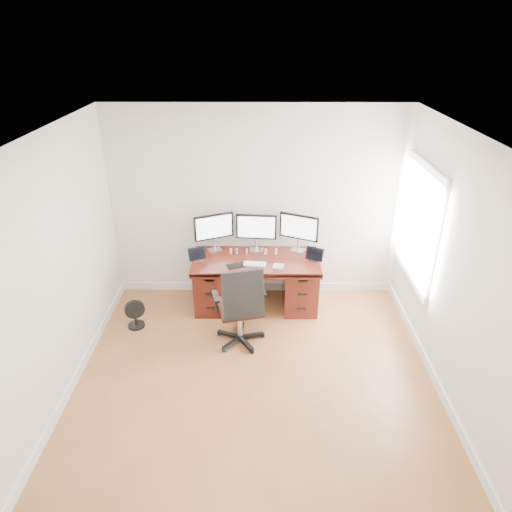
{
  "coord_description": "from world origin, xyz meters",
  "views": [
    {
      "loc": [
        0.04,
        -3.62,
        3.57
      ],
      "look_at": [
        0.0,
        1.5,
        0.95
      ],
      "focal_mm": 32.0,
      "sensor_mm": 36.0,
      "label": 1
    }
  ],
  "objects_px": {
    "desk": "(256,280)",
    "monitor_center": "(256,228)",
    "keyboard": "(255,264)",
    "office_chair": "(241,319)",
    "floor_fan": "(135,314)"
  },
  "relations": [
    {
      "from": "office_chair",
      "to": "keyboard",
      "type": "relative_size",
      "value": 3.77
    },
    {
      "from": "office_chair",
      "to": "monitor_center",
      "type": "relative_size",
      "value": 2.0
    },
    {
      "from": "monitor_center",
      "to": "keyboard",
      "type": "distance_m",
      "value": 0.53
    },
    {
      "from": "monitor_center",
      "to": "keyboard",
      "type": "xyz_separation_m",
      "value": [
        -0.02,
        -0.42,
        -0.33
      ]
    },
    {
      "from": "keyboard",
      "to": "desk",
      "type": "bearing_deg",
      "value": 91.46
    },
    {
      "from": "desk",
      "to": "office_chair",
      "type": "distance_m",
      "value": 0.89
    },
    {
      "from": "desk",
      "to": "keyboard",
      "type": "xyz_separation_m",
      "value": [
        -0.02,
        -0.18,
        0.36
      ]
    },
    {
      "from": "floor_fan",
      "to": "keyboard",
      "type": "xyz_separation_m",
      "value": [
        1.56,
        0.34,
        0.57
      ]
    },
    {
      "from": "desk",
      "to": "monitor_center",
      "type": "bearing_deg",
      "value": 90.03
    },
    {
      "from": "office_chair",
      "to": "monitor_center",
      "type": "height_order",
      "value": "monitor_center"
    },
    {
      "from": "floor_fan",
      "to": "office_chair",
      "type": "bearing_deg",
      "value": -35.03
    },
    {
      "from": "monitor_center",
      "to": "keyboard",
      "type": "height_order",
      "value": "monitor_center"
    },
    {
      "from": "office_chair",
      "to": "keyboard",
      "type": "distance_m",
      "value": 0.81
    },
    {
      "from": "office_chair",
      "to": "keyboard",
      "type": "height_order",
      "value": "office_chair"
    },
    {
      "from": "desk",
      "to": "monitor_center",
      "type": "xyz_separation_m",
      "value": [
        -0.0,
        0.24,
        0.68
      ]
    }
  ]
}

